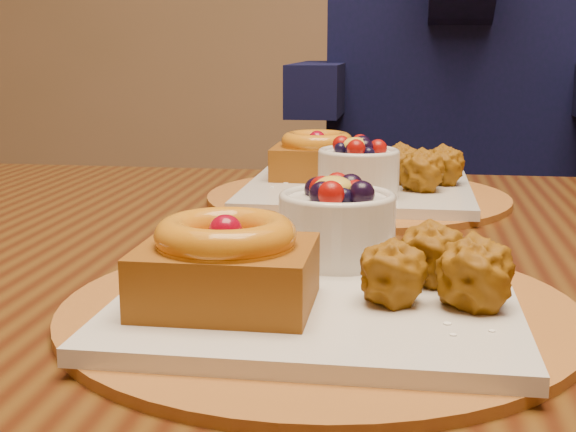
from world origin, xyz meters
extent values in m
cube|color=#37170A|center=(-0.11, 0.01, 0.73)|extent=(1.60, 0.90, 0.04)
cylinder|color=brown|center=(-0.11, -0.21, 0.76)|extent=(0.38, 0.38, 0.01)
cube|color=silver|center=(-0.11, -0.21, 0.77)|extent=(0.28, 0.28, 0.01)
cube|color=#5A2908|center=(-0.17, -0.26, 0.80)|extent=(0.12, 0.10, 0.04)
torus|color=#B9510B|center=(-0.17, -0.26, 0.82)|extent=(0.10, 0.10, 0.02)
sphere|color=maroon|center=(-0.17, -0.26, 0.83)|extent=(0.02, 0.02, 0.02)
sphere|color=#94580A|center=(-0.03, -0.18, 0.80)|extent=(0.05, 0.05, 0.05)
sphere|color=#94580A|center=(-0.06, -0.24, 0.80)|extent=(0.05, 0.05, 0.05)
sphere|color=#94580A|center=(-0.01, -0.24, 0.80)|extent=(0.05, 0.05, 0.05)
cylinder|color=silver|center=(-0.11, -0.13, 0.80)|extent=(0.10, 0.10, 0.05)
torus|color=silver|center=(-0.11, -0.13, 0.83)|extent=(0.10, 0.10, 0.01)
ellipsoid|color=gold|center=(-0.11, -0.13, 0.84)|extent=(0.03, 0.03, 0.02)
cylinder|color=brown|center=(-0.11, 0.23, 0.76)|extent=(0.38, 0.38, 0.01)
cube|color=silver|center=(-0.11, 0.23, 0.77)|extent=(0.28, 0.28, 0.01)
cube|color=#5A2908|center=(-0.17, 0.28, 0.80)|extent=(0.12, 0.09, 0.04)
torus|color=#B9510B|center=(-0.17, 0.28, 0.82)|extent=(0.09, 0.09, 0.02)
sphere|color=maroon|center=(-0.17, 0.28, 0.83)|extent=(0.02, 0.02, 0.02)
sphere|color=#94580A|center=(-0.03, 0.20, 0.80)|extent=(0.05, 0.05, 0.05)
sphere|color=#94580A|center=(-0.06, 0.25, 0.80)|extent=(0.05, 0.05, 0.05)
sphere|color=#94580A|center=(-0.01, 0.25, 0.80)|extent=(0.05, 0.05, 0.05)
cylinder|color=silver|center=(-0.11, 0.15, 0.80)|extent=(0.09, 0.09, 0.05)
torus|color=silver|center=(-0.11, 0.15, 0.83)|extent=(0.09, 0.09, 0.01)
ellipsoid|color=gold|center=(-0.11, 0.15, 0.84)|extent=(0.03, 0.03, 0.02)
cube|color=black|center=(0.12, 0.65, 0.42)|extent=(0.49, 0.49, 0.04)
cylinder|color=black|center=(-0.02, 0.86, 0.20)|extent=(0.03, 0.03, 0.40)
cube|color=black|center=(0.16, 0.83, 0.64)|extent=(0.41, 0.11, 0.43)
cube|color=black|center=(0.03, 0.83, 0.89)|extent=(0.47, 0.25, 0.67)
cube|color=black|center=(-0.21, 0.71, 0.87)|extent=(0.09, 0.33, 0.09)
camera|label=1|loc=(-0.05, -0.77, 0.95)|focal=50.00mm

